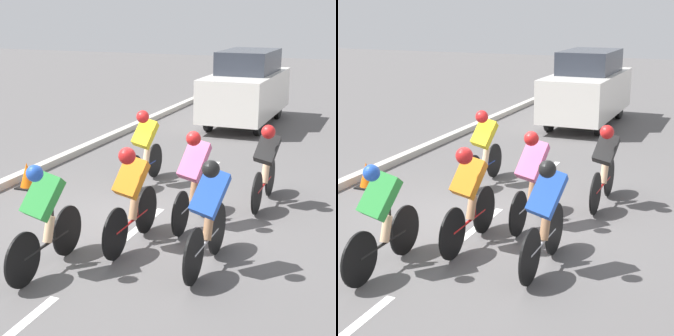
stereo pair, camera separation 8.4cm
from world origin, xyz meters
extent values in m
plane|color=#565454|center=(0.00, 0.00, 0.00)|extent=(60.00, 60.00, 0.00)
cube|color=white|center=(0.00, 3.31, 0.00)|extent=(0.12, 1.40, 0.01)
cube|color=white|center=(0.00, 0.11, 0.00)|extent=(0.12, 1.40, 0.01)
cube|color=white|center=(0.00, -3.09, 0.00)|extent=(0.12, 1.40, 0.01)
cylinder|color=black|center=(-0.18, 0.40, 0.36)|extent=(0.03, 0.71, 0.71)
cylinder|color=black|center=(-0.18, 1.40, 0.36)|extent=(0.03, 0.71, 0.71)
cylinder|color=red|center=(-0.18, 0.90, 0.36)|extent=(0.04, 1.00, 0.04)
cylinder|color=red|center=(-0.18, 0.73, 0.57)|extent=(0.04, 0.04, 0.42)
cylinder|color=green|center=(-0.18, 0.85, 0.46)|extent=(0.07, 0.07, 0.16)
cylinder|color=tan|center=(-0.18, 0.83, 0.54)|extent=(0.12, 0.23, 0.36)
cube|color=orange|center=(-0.23, 1.00, 1.04)|extent=(0.42, 0.47, 0.60)
sphere|color=red|center=(-0.29, 1.22, 1.40)|extent=(0.23, 0.23, 0.23)
cylinder|color=black|center=(0.83, -2.26, 0.34)|extent=(0.03, 0.67, 0.67)
cylinder|color=black|center=(0.83, -1.31, 0.34)|extent=(0.03, 0.67, 0.67)
cylinder|color=navy|center=(0.83, -1.78, 0.34)|extent=(0.04, 0.95, 0.04)
cylinder|color=navy|center=(0.83, -1.95, 0.55)|extent=(0.04, 0.04, 0.42)
cylinder|color=#1999D8|center=(0.83, -1.83, 0.44)|extent=(0.07, 0.07, 0.16)
cylinder|color=beige|center=(0.83, -1.85, 0.52)|extent=(0.12, 0.23, 0.36)
cube|color=yellow|center=(0.77, -1.68, 1.01)|extent=(0.43, 0.46, 0.60)
sphere|color=red|center=(0.72, -1.46, 1.36)|extent=(0.23, 0.23, 0.23)
cylinder|color=black|center=(-1.38, 0.71, 0.36)|extent=(0.03, 0.72, 0.72)
cylinder|color=black|center=(-1.38, 1.67, 0.36)|extent=(0.03, 0.72, 0.72)
cylinder|color=#B7B7BC|center=(-1.38, 1.19, 0.36)|extent=(0.04, 0.96, 0.04)
cylinder|color=#B7B7BC|center=(-1.38, 1.03, 0.57)|extent=(0.04, 0.04, 0.42)
cylinder|color=white|center=(-1.38, 1.14, 0.46)|extent=(0.07, 0.07, 0.16)
cylinder|color=#9E704C|center=(-1.38, 1.12, 0.54)|extent=(0.12, 0.23, 0.36)
cube|color=blue|center=(-1.45, 1.29, 1.06)|extent=(0.46, 0.50, 0.65)
sphere|color=black|center=(-1.52, 1.51, 1.43)|extent=(0.21, 0.21, 0.21)
cylinder|color=black|center=(-1.53, -1.99, 0.35)|extent=(0.03, 0.70, 0.70)
cylinder|color=black|center=(-1.53, -0.98, 0.35)|extent=(0.03, 0.70, 0.70)
cylinder|color=red|center=(-1.53, -1.49, 0.35)|extent=(0.04, 1.01, 0.04)
cylinder|color=red|center=(-1.53, -1.67, 0.56)|extent=(0.04, 0.04, 0.42)
cylinder|color=white|center=(-1.53, -1.54, 0.45)|extent=(0.07, 0.07, 0.16)
cylinder|color=#DBAD84|center=(-1.53, -1.57, 0.53)|extent=(0.12, 0.23, 0.36)
cube|color=black|center=(-1.57, -1.39, 1.01)|extent=(0.42, 0.44, 0.56)
sphere|color=red|center=(-1.62, -1.17, 1.34)|extent=(0.23, 0.23, 0.23)
cylinder|color=black|center=(-0.70, -0.70, 0.34)|extent=(0.03, 0.68, 0.68)
cylinder|color=black|center=(-0.70, 0.32, 0.34)|extent=(0.03, 0.68, 0.68)
cylinder|color=#B7B7BC|center=(-0.70, -0.19, 0.34)|extent=(0.04, 1.02, 0.04)
cylinder|color=#B7B7BC|center=(-0.70, -0.37, 0.55)|extent=(0.04, 0.04, 0.42)
cylinder|color=yellow|center=(-0.70, -0.24, 0.44)|extent=(0.07, 0.07, 0.16)
cylinder|color=#9E704C|center=(-0.70, -0.27, 0.52)|extent=(0.12, 0.23, 0.36)
cube|color=pink|center=(-0.76, -0.09, 1.05)|extent=(0.43, 0.51, 0.66)
sphere|color=red|center=(-0.82, 0.13, 1.44)|extent=(0.22, 0.22, 0.22)
cylinder|color=black|center=(0.49, 1.51, 0.34)|extent=(0.03, 0.69, 0.69)
cylinder|color=black|center=(0.49, 2.51, 0.34)|extent=(0.03, 0.69, 0.69)
cylinder|color=black|center=(0.49, 2.01, 0.34)|extent=(0.04, 0.99, 0.04)
cylinder|color=black|center=(0.49, 1.84, 0.55)|extent=(0.04, 0.04, 0.42)
cylinder|color=yellow|center=(0.49, 1.96, 0.44)|extent=(0.07, 0.07, 0.16)
cylinder|color=#DBAD84|center=(0.49, 1.94, 0.52)|extent=(0.12, 0.23, 0.36)
cube|color=green|center=(0.43, 2.11, 1.04)|extent=(0.44, 0.48, 0.63)
sphere|color=blue|center=(0.37, 2.33, 1.40)|extent=(0.20, 0.20, 0.20)
cylinder|color=black|center=(-0.20, -6.69, 0.32)|extent=(0.14, 0.64, 0.64)
cylinder|color=black|center=(1.16, -6.69, 0.32)|extent=(0.14, 0.64, 0.64)
cylinder|color=black|center=(-0.20, -9.24, 0.32)|extent=(0.14, 0.64, 0.64)
cylinder|color=black|center=(1.16, -9.24, 0.32)|extent=(0.14, 0.64, 0.64)
cube|color=silver|center=(0.48, -7.96, 0.89)|extent=(1.70, 4.11, 1.14)
cube|color=#2D333D|center=(0.48, -8.17, 1.77)|extent=(1.39, 2.26, 0.63)
cube|color=black|center=(2.75, -0.71, 0.01)|extent=(0.36, 0.36, 0.03)
cone|color=orange|center=(2.75, -0.71, 0.26)|extent=(0.28, 0.28, 0.46)
camera|label=1|loc=(-3.43, 7.55, 3.27)|focal=60.00mm
camera|label=2|loc=(-3.51, 7.52, 3.27)|focal=60.00mm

